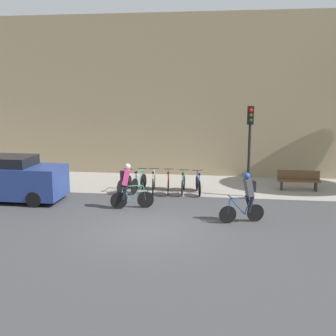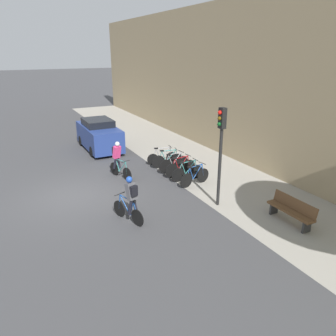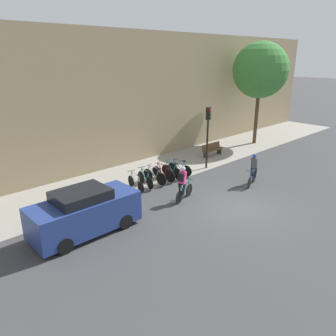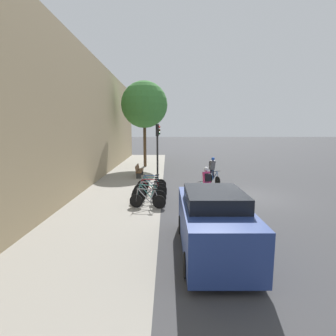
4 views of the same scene
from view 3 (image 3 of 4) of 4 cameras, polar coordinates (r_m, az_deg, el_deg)
ground at (r=15.73m, az=12.02°, el=-6.91°), size 200.00×200.00×0.00m
kerb_strip at (r=19.98m, az=-3.91°, el=-0.83°), size 44.00×4.50×0.01m
building_facade at (r=21.01m, az=-8.68°, el=11.63°), size 44.00×0.60×8.30m
cyclist_pink at (r=15.82m, az=2.60°, el=-2.59°), size 1.62×0.62×1.76m
cyclist_grey at (r=18.52m, az=14.69°, el=0.05°), size 1.55×0.65×1.75m
parked_bike_0 at (r=17.45m, az=-5.63°, el=-2.54°), size 0.46×1.66×0.94m
parked_bike_1 at (r=17.83m, az=-3.96°, el=-1.93°), size 0.50×1.69×0.98m
parked_bike_2 at (r=18.22m, az=-2.35°, el=-1.40°), size 0.46×1.73×0.99m
parked_bike_3 at (r=18.63m, az=-0.81°, el=-0.93°), size 0.46×1.74×0.99m
parked_bike_4 at (r=19.06m, az=0.66°, el=-0.51°), size 0.46×1.67×0.97m
parked_bike_5 at (r=19.50m, az=2.07°, el=-0.06°), size 0.47×1.66×0.97m
traffic_light_pole at (r=20.26m, az=6.97°, el=7.13°), size 0.26×0.30×3.84m
bench at (r=23.44m, az=7.70°, el=3.25°), size 1.88×0.44×0.89m
parked_car at (r=13.46m, az=-14.31°, el=-7.46°), size 4.30×1.84×1.85m
street_tree_0 at (r=27.01m, az=15.80°, el=16.06°), size 4.24×4.24×7.85m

